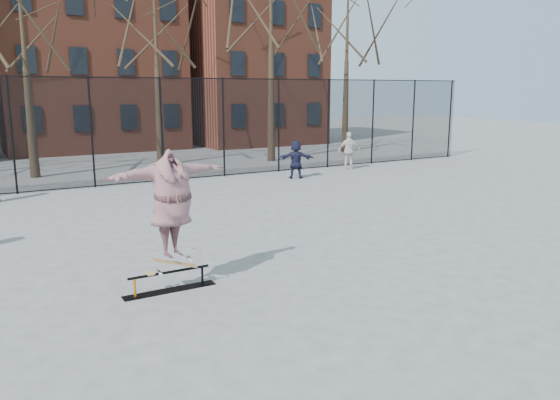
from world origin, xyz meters
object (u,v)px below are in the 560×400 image
skateboard (174,267)px  bystander_white (349,151)px  skate_rail (170,283)px  bystander_navy (296,159)px  skater (172,212)px

skateboard → bystander_white: size_ratio=0.55×
bystander_white → skate_rail: bearing=69.8°
skate_rail → bystander_white: size_ratio=1.01×
skateboard → skate_rail: bearing=180.0°
skateboard → bystander_navy: 12.79m
skateboard → bystander_white: (11.88, 10.50, 0.41)m
skateboard → bystander_white: 15.86m
skate_rail → bystander_white: 15.94m
skater → skate_rail: bearing=167.9°
skateboard → skater: bearing=0.0°
skater → bystander_white: (11.88, 10.50, -0.59)m
bystander_navy → bystander_white: bearing=-131.9°
skate_rail → bystander_navy: bystander_navy is taller
skate_rail → bystander_white: bearing=41.2°
bystander_white → skateboard: bearing=70.1°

